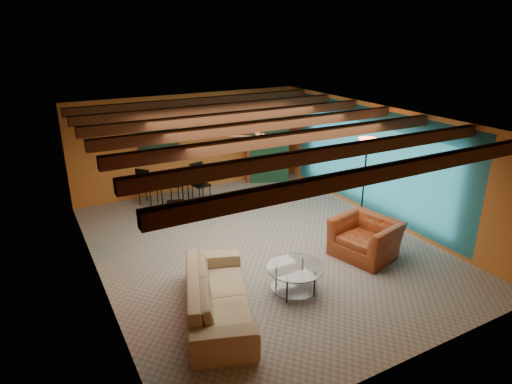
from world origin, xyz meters
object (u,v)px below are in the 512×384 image
floor_lamp (364,182)px  potted_plant (265,108)px  coffee_table (295,279)px  armoire (265,149)px  vase (173,166)px  armchair (365,238)px  sofa (218,295)px  dining_table (175,189)px

floor_lamp → potted_plant: bearing=96.7°
coffee_table → floor_lamp: (2.98, 1.70, 0.78)m
armoire → vase: size_ratio=10.97×
armchair → vase: bearing=-163.7°
sofa → coffee_table: bearing=-73.0°
sofa → armchair: (3.41, 0.37, 0.03)m
vase → armchair: bearing=-59.1°
coffee_table → potted_plant: bearing=65.4°
armchair → coffee_table: 2.03m
armchair → potted_plant: 5.43m
armoire → floor_lamp: floor_lamp is taller
coffee_table → armchair: bearing=12.5°
sofa → vase: size_ratio=13.95×
potted_plant → dining_table: bearing=-164.7°
vase → floor_lamp: bearing=-40.0°
armchair → potted_plant: (0.56, 5.09, 1.80)m
armchair → dining_table: (-2.55, 4.24, 0.12)m
armchair → potted_plant: size_ratio=2.47×
coffee_table → potted_plant: size_ratio=2.07×
potted_plant → coffee_table: bearing=-114.6°
armoire → floor_lamp: 3.85m
dining_table → vase: bearing=180.0°
floor_lamp → potted_plant: 4.02m
coffee_table → vase: bearing=96.9°
armchair → potted_plant: bearing=159.1°
armchair → vase: size_ratio=6.77×
dining_table → vase: (-0.00, 0.00, 0.60)m
floor_lamp → coffee_table: bearing=-150.3°
vase → sofa: bearing=-100.6°
armoire → vase: (-3.10, -0.85, 0.14)m
sofa → dining_table: dining_table is taller
potted_plant → vase: bearing=-164.7°
armoire → sofa: bearing=-102.5°
sofa → vase: 4.76m
dining_table → floor_lamp: size_ratio=0.96×
sofa → dining_table: (0.86, 4.62, 0.15)m
armchair → potted_plant: potted_plant is taller
sofa → vase: (0.86, 4.62, 0.75)m
coffee_table → vase: size_ratio=5.65×
potted_plant → vase: 3.39m
coffee_table → dining_table: dining_table is taller
vase → dining_table: bearing=0.0°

